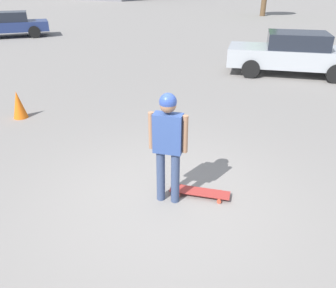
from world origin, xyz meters
The scene contains 6 objects.
ground_plane centered at (0.00, 0.00, 0.00)m, with size 220.00×220.00×0.00m, color gray.
person centered at (0.00, 0.00, 1.07)m, with size 0.56×0.29×1.73m.
skateboard centered at (0.39, 0.33, 0.07)m, with size 0.98×0.45×0.08m.
car_parked_near centered at (0.39, 9.01, 0.76)m, with size 4.80×2.84×1.48m.
car_parked_far centered at (-16.35, 10.44, 0.76)m, with size 4.43×4.68×1.45m.
traffic_cone centered at (-4.88, 1.36, 0.34)m, with size 0.35×0.35×0.68m.
Camera 1 is at (1.94, -3.73, 3.07)m, focal length 35.00 mm.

